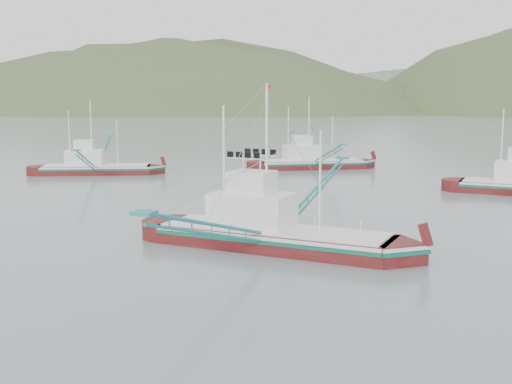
% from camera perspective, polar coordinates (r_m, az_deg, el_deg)
% --- Properties ---
extents(ground, '(1200.00, 1200.00, 0.00)m').
position_cam_1_polar(ground, '(42.42, -2.54, -5.43)').
color(ground, slate).
rests_on(ground, ground).
extents(main_boat, '(16.68, 29.31, 11.92)m').
position_cam_1_polar(main_boat, '(43.29, 1.30, -2.56)').
color(main_boat, '#490C0C').
rests_on(main_boat, ground).
extents(bg_boat_left, '(14.53, 24.54, 10.39)m').
position_cam_1_polar(bg_boat_left, '(86.94, -14.12, 2.91)').
color(bg_boat_left, '#490C0C').
rests_on(bg_boat_left, ground).
extents(bg_boat_far, '(17.15, 24.96, 10.88)m').
position_cam_1_polar(bg_boat_far, '(90.99, 4.93, 3.49)').
color(bg_boat_far, '#490C0C').
rests_on(bg_boat_far, ground).
extents(headland_left, '(448.00, 308.00, 210.00)m').
position_cam_1_polar(headland_left, '(443.59, -7.89, 7.15)').
color(headland_left, '#3D4F28').
rests_on(headland_left, ground).
extents(ridge_distant, '(960.00, 400.00, 240.00)m').
position_cam_1_polar(ridge_distant, '(598.77, 19.82, 7.07)').
color(ridge_distant, slate).
rests_on(ridge_distant, ground).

